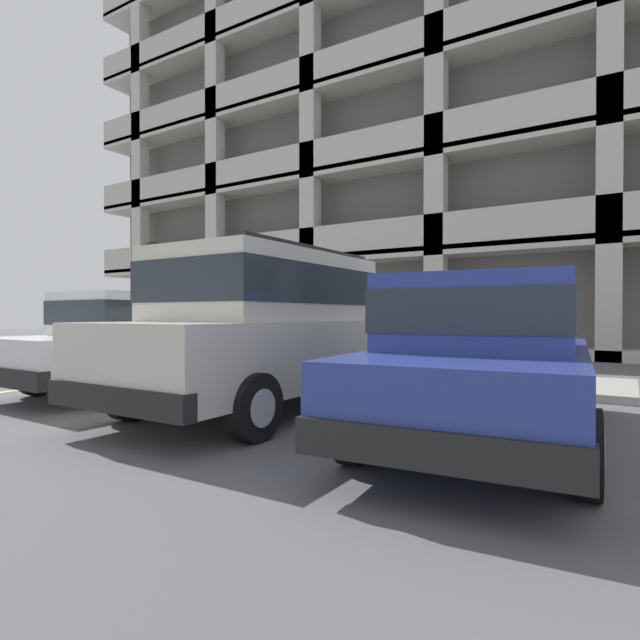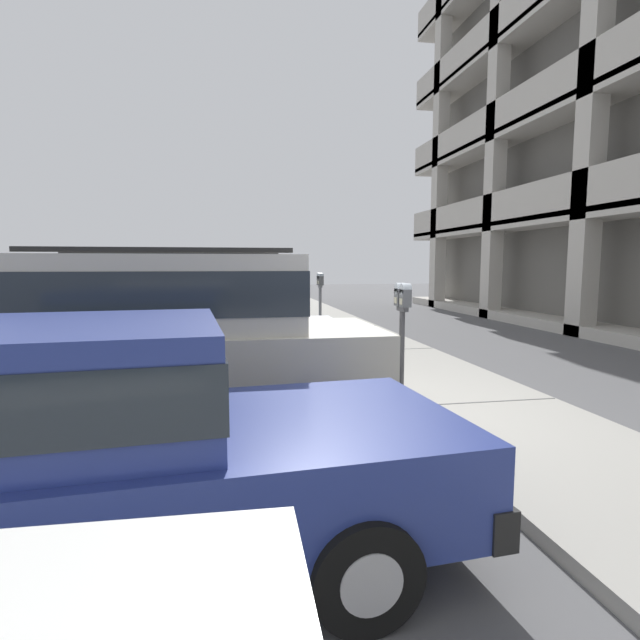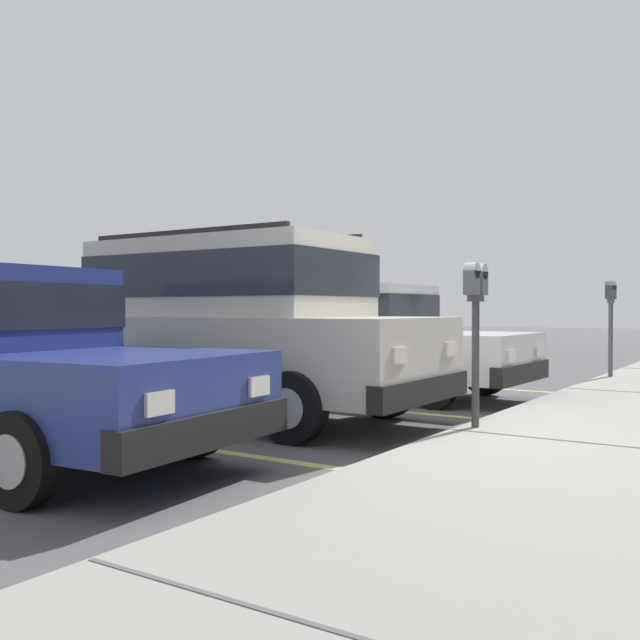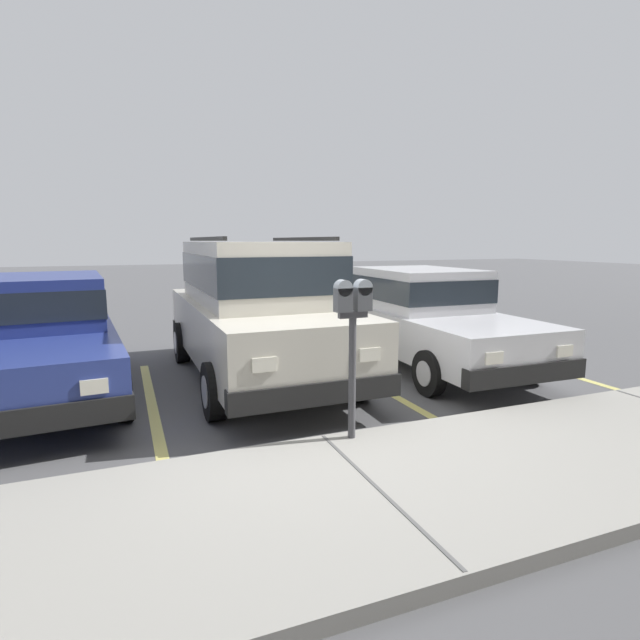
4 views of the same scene
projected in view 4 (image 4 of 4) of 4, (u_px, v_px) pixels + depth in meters
name	position (u px, v px, depth m)	size (l,w,h in m)	color
ground_plane	(315.00, 444.00, 5.04)	(80.00, 80.00, 0.10)	#565659
sidewalk	(376.00, 494.00, 3.83)	(40.00, 2.20, 0.12)	#9E9B93
parking_stall_lines	(154.00, 413.00, 5.78)	(11.87, 4.80, 0.01)	#DBD16B
silver_suv	(257.00, 304.00, 7.12)	(2.05, 4.79, 2.03)	beige
red_sedan	(424.00, 314.00, 7.99)	(1.90, 4.51, 1.54)	silver
dark_hatchback	(41.00, 333.00, 6.37)	(2.09, 4.61, 1.54)	navy
parking_meter_near	(353.00, 321.00, 4.61)	(0.35, 0.12, 1.52)	#47474C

